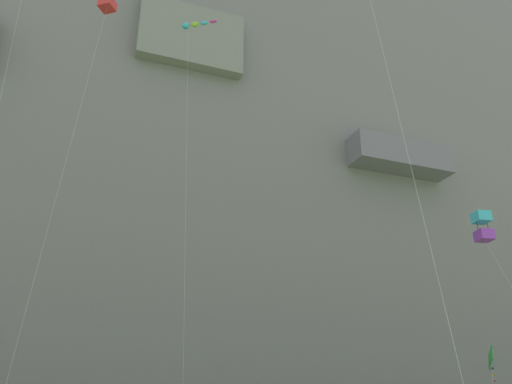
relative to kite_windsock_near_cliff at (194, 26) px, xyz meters
name	(u,v)px	position (x,y,z in m)	size (l,w,h in m)	color
cliff_face	(163,145)	(3.62, 32.07, 4.15)	(180.00, 32.14, 76.13)	slate
kite_windsock_near_cliff	(194,26)	(0.00, 0.00, 0.00)	(3.05, 6.56, 34.40)	#38B2D1
kite_diamond_upper_left	(491,358)	(27.79, -0.30, -27.88)	(2.96, 2.73, 7.35)	green
kite_box_upper_right	(483,227)	(17.95, -11.69, -20.61)	(3.42, 3.65, 14.34)	#38B2D1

